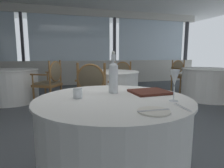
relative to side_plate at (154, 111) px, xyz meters
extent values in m
plane|color=#4C5156|center=(0.02, 1.50, -0.74)|extent=(15.05, 15.05, 0.00)
cube|color=beige|center=(0.02, 5.85, -0.31)|extent=(9.95, 0.12, 0.85)
cube|color=beige|center=(0.02, 5.85, 1.77)|extent=(9.95, 0.12, 0.25)
cube|color=silver|center=(0.02, 5.87, 0.88)|extent=(2.74, 0.02, 1.54)
cube|color=#333338|center=(-1.54, 5.85, 0.88)|extent=(0.08, 0.14, 1.54)
cube|color=silver|center=(3.13, 5.87, 0.88)|extent=(2.74, 0.02, 1.54)
cube|color=#333338|center=(1.57, 5.85, 0.88)|extent=(0.08, 0.14, 1.54)
cube|color=#333338|center=(4.69, 5.85, 0.88)|extent=(0.08, 0.14, 1.54)
cylinder|color=white|center=(-0.11, 0.41, -0.02)|extent=(1.16, 1.16, 0.02)
cylinder|color=white|center=(-0.11, 0.41, -0.38)|extent=(1.13, 1.13, 0.71)
cylinder|color=silver|center=(0.00, 0.00, 0.00)|extent=(0.18, 0.18, 0.01)
cube|color=silver|center=(0.00, 0.00, 0.01)|extent=(0.19, 0.03, 0.00)
cube|color=silver|center=(0.21, 0.04, 0.00)|extent=(0.04, 0.17, 0.00)
cylinder|color=white|center=(-0.06, 0.59, 0.11)|extent=(0.08, 0.08, 0.23)
cone|color=white|center=(-0.06, 0.59, 0.24)|extent=(0.08, 0.08, 0.03)
cylinder|color=white|center=(-0.06, 0.59, 0.29)|extent=(0.04, 0.04, 0.06)
sphere|color=silver|center=(-0.06, 0.59, 0.33)|extent=(0.03, 0.03, 0.03)
cylinder|color=white|center=(0.26, 0.19, 0.00)|extent=(0.06, 0.06, 0.00)
cylinder|color=white|center=(0.26, 0.19, 0.05)|extent=(0.01, 0.01, 0.10)
cone|color=white|center=(0.26, 0.19, 0.16)|extent=(0.07, 0.07, 0.11)
cylinder|color=white|center=(-0.37, 0.47, 0.03)|extent=(0.07, 0.07, 0.07)
cube|color=#512319|center=(0.23, 0.49, 0.01)|extent=(0.31, 0.27, 0.02)
cylinder|color=white|center=(2.93, 2.69, -0.02)|extent=(1.20, 1.20, 0.02)
cylinder|color=white|center=(2.93, 2.69, -0.38)|extent=(1.17, 1.17, 0.71)
cube|color=olive|center=(2.92, 3.63, -0.30)|extent=(0.47, 0.47, 0.05)
cube|color=#75664C|center=(2.92, 3.63, -0.25)|extent=(0.43, 0.43, 0.04)
cylinder|color=olive|center=(3.12, 3.43, -0.53)|extent=(0.04, 0.04, 0.42)
cylinder|color=olive|center=(2.72, 3.43, -0.53)|extent=(0.04, 0.04, 0.42)
cylinder|color=olive|center=(3.11, 3.83, -0.53)|extent=(0.04, 0.04, 0.42)
cylinder|color=olive|center=(2.71, 3.83, -0.53)|extent=(0.04, 0.04, 0.42)
cylinder|color=olive|center=(3.11, 3.83, -0.05)|extent=(0.04, 0.04, 0.44)
cylinder|color=olive|center=(2.71, 3.83, -0.05)|extent=(0.04, 0.04, 0.44)
ellipsoid|color=#75664C|center=(2.91, 3.84, -0.03)|extent=(0.39, 0.06, 0.37)
torus|color=olive|center=(2.91, 3.84, -0.03)|extent=(0.38, 0.04, 0.38)
cube|color=olive|center=(3.17, 3.61, -0.05)|extent=(0.04, 0.37, 0.03)
cylinder|color=olive|center=(3.17, 3.47, -0.16)|extent=(0.03, 0.03, 0.22)
cube|color=olive|center=(2.67, 3.61, -0.05)|extent=(0.04, 0.37, 0.03)
cylinder|color=olive|center=(2.67, 3.46, -0.16)|extent=(0.03, 0.03, 0.22)
cylinder|color=white|center=(0.51, 2.60, -0.02)|extent=(1.08, 1.08, 0.02)
cylinder|color=white|center=(0.51, 2.60, -0.38)|extent=(1.04, 1.04, 0.71)
cube|color=olive|center=(0.96, 3.35, -0.32)|extent=(0.63, 0.63, 0.05)
cube|color=#75664C|center=(0.96, 3.35, -0.27)|extent=(0.58, 0.58, 0.04)
cylinder|color=olive|center=(1.03, 3.07, -0.54)|extent=(0.04, 0.04, 0.40)
cylinder|color=olive|center=(0.69, 3.28, -0.54)|extent=(0.04, 0.04, 0.40)
cylinder|color=olive|center=(1.24, 3.41, -0.54)|extent=(0.04, 0.04, 0.40)
cylinder|color=olive|center=(0.90, 3.62, -0.54)|extent=(0.04, 0.04, 0.40)
cylinder|color=olive|center=(1.24, 3.41, -0.07)|extent=(0.04, 0.04, 0.45)
cylinder|color=olive|center=(0.90, 3.62, -0.07)|extent=(0.04, 0.04, 0.45)
ellipsoid|color=#75664C|center=(1.08, 3.53, -0.05)|extent=(0.36, 0.25, 0.38)
torus|color=olive|center=(1.08, 3.53, -0.05)|extent=(0.35, 0.23, 0.39)
cube|color=olive|center=(1.17, 3.20, -0.07)|extent=(0.22, 0.33, 0.03)
cylinder|color=olive|center=(1.09, 3.08, -0.18)|extent=(0.03, 0.03, 0.22)
cube|color=olive|center=(0.74, 3.46, -0.07)|extent=(0.22, 0.33, 0.03)
cylinder|color=olive|center=(0.67, 3.34, -0.18)|extent=(0.03, 0.03, 0.22)
cube|color=olive|center=(0.05, 1.85, -0.31)|extent=(0.63, 0.63, 0.05)
cube|color=#75664C|center=(0.05, 1.85, -0.26)|extent=(0.58, 0.58, 0.04)
cylinder|color=olive|center=(-0.02, 2.12, -0.54)|extent=(0.04, 0.04, 0.41)
cylinder|color=olive|center=(0.32, 1.91, -0.54)|extent=(0.04, 0.04, 0.41)
cylinder|color=olive|center=(-0.23, 1.78, -0.54)|extent=(0.04, 0.04, 0.41)
cylinder|color=olive|center=(0.12, 1.57, -0.54)|extent=(0.04, 0.04, 0.41)
cylinder|color=olive|center=(-0.23, 1.78, -0.04)|extent=(0.04, 0.04, 0.48)
cylinder|color=olive|center=(0.12, 1.57, -0.04)|extent=(0.04, 0.04, 0.48)
ellipsoid|color=#75664C|center=(-0.06, 1.66, -0.01)|extent=(0.36, 0.25, 0.41)
torus|color=olive|center=(-0.06, 1.66, -0.01)|extent=(0.38, 0.25, 0.42)
cube|color=olive|center=(-0.15, 1.99, -0.06)|extent=(0.22, 0.33, 0.03)
cylinder|color=olive|center=(-0.08, 2.11, -0.17)|extent=(0.03, 0.03, 0.22)
cube|color=olive|center=(0.27, 1.73, -0.06)|extent=(0.22, 0.33, 0.03)
cylinder|color=olive|center=(0.35, 1.85, -0.17)|extent=(0.03, 0.03, 0.22)
cylinder|color=white|center=(-1.48, 3.71, -0.02)|extent=(1.11, 1.11, 0.02)
cylinder|color=white|center=(-1.48, 3.71, -0.38)|extent=(1.08, 1.08, 0.71)
cube|color=olive|center=(-0.71, 3.23, -0.32)|extent=(0.63, 0.63, 0.05)
cube|color=#75664C|center=(-0.71, 3.23, -0.27)|extent=(0.58, 0.58, 0.04)
cylinder|color=olive|center=(-0.99, 3.17, -0.54)|extent=(0.04, 0.04, 0.40)
cylinder|color=olive|center=(-0.78, 3.51, -0.54)|extent=(0.04, 0.04, 0.40)
cylinder|color=olive|center=(-0.65, 2.95, -0.54)|extent=(0.04, 0.04, 0.40)
cylinder|color=olive|center=(-0.44, 3.29, -0.54)|extent=(0.04, 0.04, 0.40)
cylinder|color=olive|center=(-0.65, 2.95, -0.05)|extent=(0.04, 0.04, 0.49)
cylinder|color=olive|center=(-0.44, 3.29, -0.05)|extent=(0.04, 0.04, 0.49)
ellipsoid|color=#75664C|center=(-0.53, 3.12, -0.02)|extent=(0.25, 0.36, 0.41)
torus|color=olive|center=(-0.53, 3.12, -0.02)|extent=(0.25, 0.38, 0.43)
cube|color=olive|center=(-0.86, 3.03, -0.07)|extent=(0.33, 0.23, 0.03)
cylinder|color=olive|center=(-0.98, 3.10, -0.18)|extent=(0.03, 0.03, 0.22)
cube|color=olive|center=(-0.60, 3.45, -0.07)|extent=(0.33, 0.23, 0.03)
cylinder|color=olive|center=(-0.72, 3.53, -0.18)|extent=(0.03, 0.03, 0.22)
camera|label=1|loc=(-0.51, -0.90, 0.31)|focal=30.05mm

